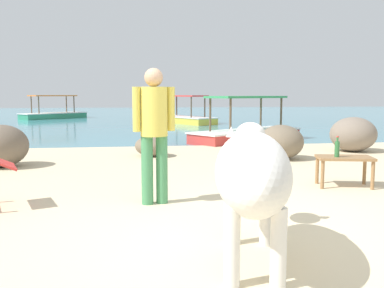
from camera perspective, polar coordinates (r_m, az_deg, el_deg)
sand_beach at (r=4.19m, az=6.09°, el=-11.97°), size 18.00×14.00×0.04m
water_surface at (r=25.91m, az=-5.75°, el=3.60°), size 60.00×36.00×0.03m
cow at (r=3.37m, az=7.91°, el=-3.64°), size 0.87×1.95×1.09m
low_bench_table at (r=6.49m, az=19.59°, el=-2.20°), size 0.84×0.60×0.43m
bottle at (r=6.38m, az=18.71°, el=-0.58°), size 0.07×0.07×0.30m
person_standing at (r=5.11m, az=-5.05°, el=2.49°), size 0.50×0.32×1.62m
shore_rock_large at (r=10.56m, az=20.62°, el=1.22°), size 1.26×1.21×0.79m
shore_rock_medium at (r=9.19m, az=-5.51°, el=-0.29°), size 0.93×1.00×0.42m
shore_rock_small at (r=8.51m, az=-24.02°, el=-0.23°), size 1.32×1.33×0.77m
shore_rock_flat at (r=8.90m, az=11.73°, el=0.27°), size 1.20×1.20×0.70m
boat_red at (r=12.41m, az=7.26°, el=1.66°), size 3.70×2.98×1.29m
boat_green at (r=25.04m, az=-17.91°, el=3.87°), size 3.53×3.28×1.29m
boat_yellow at (r=19.95m, az=-1.13°, el=3.57°), size 2.83×3.76×1.29m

